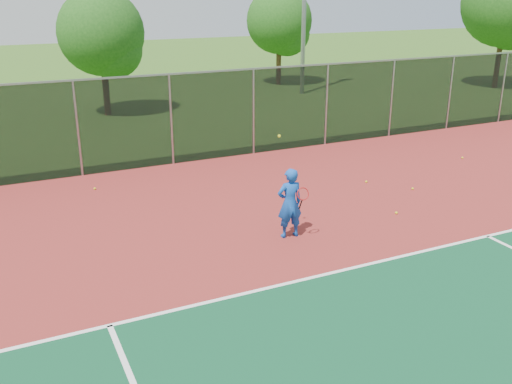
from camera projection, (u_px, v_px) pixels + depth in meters
court_apron at (454, 271)px, 12.01m from camera, size 30.00×20.00×0.02m
fence_back at (253, 111)px, 19.99m from camera, size 30.00×0.06×3.03m
tennis_player at (290, 203)px, 13.38m from camera, size 0.65×0.64×2.51m
practice_ball_0 at (413, 189)px, 16.79m from camera, size 0.07×0.07×0.07m
practice_ball_1 at (366, 182)px, 17.40m from camera, size 0.07×0.07×0.07m
practice_ball_2 at (396, 213)px, 14.99m from camera, size 0.07×0.07×0.07m
practice_ball_3 at (462, 158)px, 19.84m from camera, size 0.07×0.07×0.07m
practice_ball_4 at (95, 189)px, 16.80m from camera, size 0.07×0.07×0.07m
tree_back_left at (104, 37)px, 25.56m from camera, size 3.87×3.87×5.69m
tree_back_mid at (281, 24)px, 33.93m from camera, size 3.91×3.91×5.74m
tree_back_right at (508, 7)px, 32.42m from camera, size 5.00×5.00×7.34m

